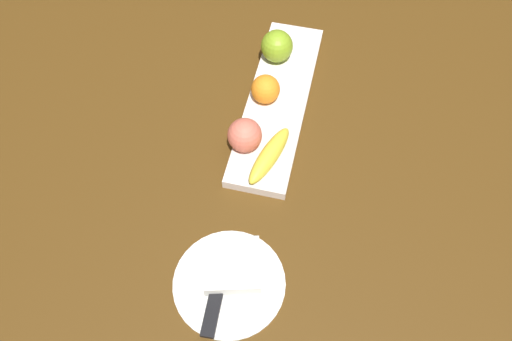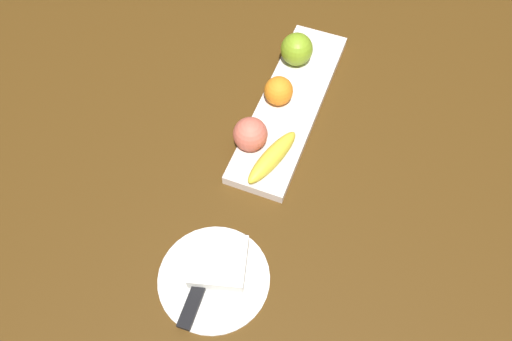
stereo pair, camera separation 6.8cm
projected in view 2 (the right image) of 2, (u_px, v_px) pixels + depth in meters
ground_plane at (292, 94)px, 1.12m from camera, size 2.40×2.40×0.00m
fruit_tray at (290, 104)px, 1.09m from camera, size 0.47×0.13×0.02m
apple at (297, 49)px, 1.11m from camera, size 0.07×0.07×0.07m
banana at (272, 157)px, 0.98m from camera, size 0.16×0.08×0.04m
orange_near_apple at (279, 91)px, 1.05m from camera, size 0.06×0.06×0.06m
peach at (250, 134)px, 0.98m from camera, size 0.07×0.07×0.07m
dinner_plate at (214, 278)px, 0.88m from camera, size 0.21×0.21×0.01m
folded_napkin at (219, 261)px, 0.88m from camera, size 0.12×0.12×0.03m
knife at (196, 296)px, 0.86m from camera, size 0.18×0.03×0.01m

